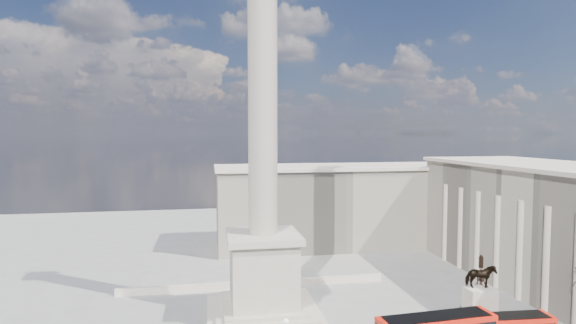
# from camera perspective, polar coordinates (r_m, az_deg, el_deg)

# --- Properties ---
(nelsons_column) EXTENTS (14.00, 14.00, 49.85)m
(nelsons_column) POSITION_cam_1_polar(r_m,az_deg,el_deg) (56.35, -3.19, -6.91)
(nelsons_column) COLOR #BDB19E
(nelsons_column) RESTS_ON ground
(balustrade_wall) EXTENTS (40.00, 0.60, 1.10)m
(balustrade_wall) POSITION_cam_1_polar(r_m,az_deg,el_deg) (70.10, -4.27, -15.26)
(balustrade_wall) COLOR beige
(balustrade_wall) RESTS_ON ground
(building_east) EXTENTS (19.00, 46.00, 18.60)m
(building_east) POSITION_cam_1_polar(r_m,az_deg,el_deg) (80.35, 30.36, -6.84)
(building_east) COLOR #B8AF97
(building_east) RESTS_ON ground
(building_northeast) EXTENTS (51.00, 17.00, 16.60)m
(building_northeast) POSITION_cam_1_polar(r_m,az_deg,el_deg) (95.03, 6.35, -5.42)
(building_northeast) COLOR #B8AF97
(building_northeast) RESTS_ON ground
(equestrian_statue) EXTENTS (4.25, 3.18, 8.78)m
(equestrian_statue) POSITION_cam_1_polar(r_m,az_deg,el_deg) (61.03, 23.19, -15.94)
(equestrian_statue) COLOR beige
(equestrian_statue) RESTS_ON ground
(bare_tree_mid) EXTENTS (1.82, 1.82, 6.90)m
(bare_tree_mid) POSITION_cam_1_polar(r_m,az_deg,el_deg) (61.64, 23.30, -13.44)
(bare_tree_mid) COLOR #332319
(bare_tree_mid) RESTS_ON ground
(bare_tree_far) EXTENTS (1.60, 1.60, 6.55)m
(bare_tree_far) POSITION_cam_1_polar(r_m,az_deg,el_deg) (77.50, 25.05, -10.20)
(bare_tree_far) COLOR #332319
(bare_tree_far) RESTS_ON ground
(pedestrian_standing) EXTENTS (1.15, 1.03, 1.94)m
(pedestrian_standing) POSITION_cam_1_polar(r_m,az_deg,el_deg) (59.36, 19.37, -18.59)
(pedestrian_standing) COLOR #262923
(pedestrian_standing) RESTS_ON ground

